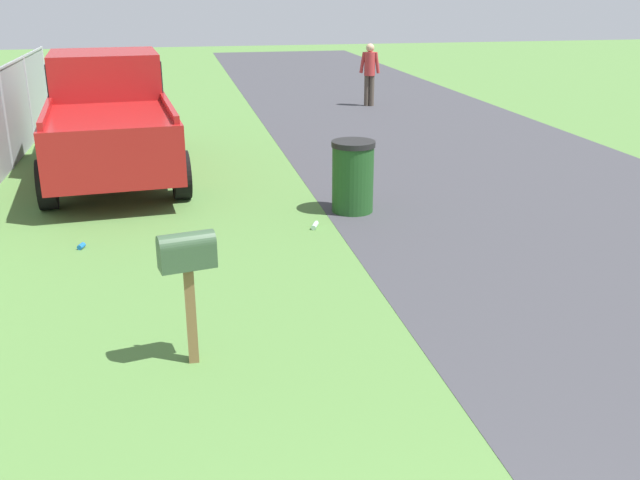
{
  "coord_description": "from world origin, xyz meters",
  "views": [
    {
      "loc": [
        -0.88,
        1.32,
        3.21
      ],
      "look_at": [
        4.89,
        0.13,
        1.09
      ],
      "focal_mm": 39.86,
      "sensor_mm": 36.0,
      "label": 1
    }
  ],
  "objects_px": {
    "mailbox": "(187,260)",
    "pickup_truck": "(109,111)",
    "pedestrian": "(370,70)",
    "trash_bin": "(353,176)"
  },
  "relations": [
    {
      "from": "mailbox",
      "to": "pickup_truck",
      "type": "relative_size",
      "value": 0.22
    },
    {
      "from": "pickup_truck",
      "to": "pedestrian",
      "type": "distance_m",
      "value": 9.09
    },
    {
      "from": "pickup_truck",
      "to": "mailbox",
      "type": "bearing_deg",
      "value": -175.92
    },
    {
      "from": "mailbox",
      "to": "trash_bin",
      "type": "height_order",
      "value": "mailbox"
    },
    {
      "from": "trash_bin",
      "to": "pedestrian",
      "type": "bearing_deg",
      "value": -16.78
    },
    {
      "from": "mailbox",
      "to": "pedestrian",
      "type": "xyz_separation_m",
      "value": [
        13.56,
        -5.36,
        0.01
      ]
    },
    {
      "from": "mailbox",
      "to": "pickup_truck",
      "type": "distance_m",
      "value": 7.32
    },
    {
      "from": "pickup_truck",
      "to": "pedestrian",
      "type": "bearing_deg",
      "value": -50.74
    },
    {
      "from": "mailbox",
      "to": "trash_bin",
      "type": "relative_size",
      "value": 1.15
    },
    {
      "from": "trash_bin",
      "to": "pickup_truck",
      "type": "bearing_deg",
      "value": 49.37
    }
  ]
}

